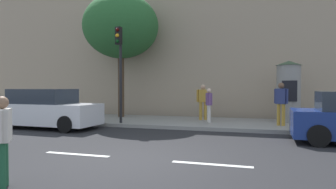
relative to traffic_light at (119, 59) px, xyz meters
name	(u,v)px	position (x,y,z in m)	size (l,w,h in m)	color
ground_plane	(140,159)	(3.08, -5.24, -2.93)	(80.00, 80.00, 0.00)	#232326
sidewalk_curb	(198,123)	(3.08, 1.76, -2.86)	(36.00, 4.00, 0.15)	gray
lane_markings	(140,159)	(3.08, -5.24, -2.93)	(25.80, 0.16, 0.01)	silver
building_backdrop	(214,48)	(3.08, 6.76, 1.18)	(36.00, 5.00, 8.24)	tan
traffic_light	(119,59)	(0.00, 0.00, 0.00)	(0.24, 0.45, 4.12)	black
poster_column	(288,91)	(7.00, 2.64, -1.40)	(1.13, 1.13, 2.73)	gray
street_tree	(121,27)	(-1.19, 2.60, 1.92)	(3.92, 3.92, 6.40)	#4C3826
pedestrian_with_bag	(2,135)	(1.64, -7.83, -2.03)	(0.42, 0.49, 1.56)	#1E5938
pedestrian_with_backpack	(281,101)	(6.61, 1.15, -1.77)	(0.53, 0.37, 1.74)	#B78C33
pedestrian_tallest	(203,99)	(3.20, 2.37, -1.80)	(0.58, 0.43, 1.67)	#B78C33
pedestrian_near_pole	(209,103)	(3.62, 1.48, -1.91)	(0.36, 0.60, 1.50)	silver
parked_car_silver	(46,110)	(-2.70, -1.34, -2.16)	(4.44, 1.97, 1.63)	silver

